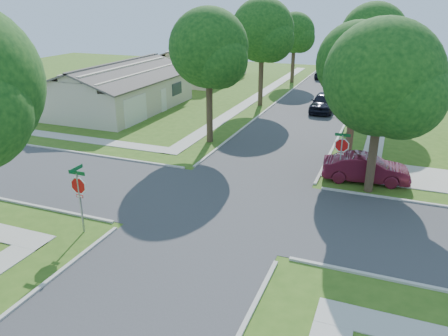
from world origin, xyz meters
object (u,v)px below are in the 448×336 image
tree_w_near (210,52)px  tree_ne_corner (383,83)px  house_nw_near (120,92)px  tree_e_mid (373,39)px  house_nw_far (199,67)px  stop_sign_ne (342,148)px  car_driveway (366,168)px  car_curb_west (323,73)px  tree_e_near (358,67)px  car_curb_east (324,102)px  stop_sign_sw (79,188)px  tree_e_far (381,32)px  tree_w_far (295,35)px  tree_w_mid (263,33)px

tree_w_near → tree_ne_corner: bearing=-23.6°
tree_ne_corner → house_nw_near: 25.15m
tree_e_mid → house_nw_far: bearing=152.1°
stop_sign_ne → car_driveway: stop_sign_ne is taller
house_nw_far → tree_w_near: bearing=-63.7°
stop_sign_ne → tree_w_near: (-9.34, 4.31, 4.08)m
car_curb_west → tree_e_near: bearing=100.0°
car_curb_east → car_curb_west: (-3.01, 17.60, -0.21)m
stop_sign_sw → house_nw_near: 22.71m
stop_sign_ne → tree_e_far: tree_e_far is taller
car_driveway → car_curb_west: bearing=6.6°
tree_w_far → tree_ne_corner: 31.77m
tree_w_near → house_nw_far: size_ratio=0.66×
tree_e_far → house_nw_far: (-20.75, -2.01, -4.46)m
tree_e_near → stop_sign_ne: bearing=-90.7°
tree_ne_corner → car_curb_west: size_ratio=2.05×
tree_e_far → tree_w_near: tree_w_near is taller
tree_e_mid → tree_w_near: bearing=-128.1°
car_driveway → tree_w_near: bearing=65.0°
house_nw_near → car_curb_west: bearing=58.8°
car_driveway → car_curb_west: car_driveway is taller
tree_ne_corner → house_nw_far: 35.90m
tree_e_near → car_driveway: size_ratio=1.82×
tree_e_near → tree_w_far: bearing=110.6°
tree_w_far → stop_sign_ne: bearing=-72.3°
car_curb_west → tree_e_mid: bearing=108.1°
house_nw_far → tree_e_mid: bearing=-27.9°
tree_w_near → tree_ne_corner: size_ratio=1.04×
stop_sign_sw → car_curb_west: size_ratio=0.71×
tree_e_mid → tree_w_far: tree_e_mid is taller
tree_w_near → car_curb_east: bearing=63.6°
tree_e_mid → car_curb_west: (-6.57, 17.37, -5.64)m
stop_sign_sw → stop_sign_ne: bearing=45.0°
tree_w_mid → car_driveway: tree_w_mid is taller
tree_w_near → car_driveway: (10.64, -3.51, -5.37)m
stop_sign_ne → tree_e_mid: bearing=89.8°
house_nw_near → car_curb_west: house_nw_near is taller
tree_e_near → car_driveway: (1.25, -3.51, -4.89)m
tree_e_far → house_nw_near: (-20.75, -19.01, -4.46)m
tree_e_near → car_curb_east: tree_e_near is taller
tree_w_near → tree_w_far: bearing=90.0°
house_nw_far → car_curb_east: (17.19, -11.22, -0.69)m
stop_sign_ne → tree_ne_corner: 3.96m
tree_e_far → car_driveway: size_ratio=1.92×
car_curb_west → tree_w_mid: bearing=78.1°
tree_w_near → tree_ne_corner: 12.02m
car_driveway → tree_e_mid: bearing=-2.2°
car_curb_east → car_driveway: bearing=-72.3°
stop_sign_sw → tree_e_mid: (9.46, 25.71, 4.22)m
stop_sign_sw → tree_ne_corner: (11.06, 8.91, 3.56)m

